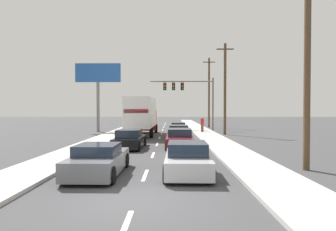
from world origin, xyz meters
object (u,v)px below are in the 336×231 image
object	(u,v)px
car_maroon	(180,139)
utility_pole_near	(307,60)
car_gray	(99,161)
roadside_billboard	(98,81)
pedestrian_near_corner	(202,124)
traffic_signal_mast	(184,90)
utility_pole_far	(209,92)
car_black	(130,140)
car_tan	(178,132)
box_truck	(142,114)
car_yellow	(178,128)
utility_pole_mid	(225,88)
car_silver	(187,159)

from	to	relation	value
car_maroon	utility_pole_near	bearing A→B (deg)	-54.76
car_gray	roadside_billboard	bearing A→B (deg)	104.48
car_maroon	pedestrian_near_corner	xyz separation A→B (m)	(2.93, 11.97, 0.40)
traffic_signal_mast	utility_pole_far	size ratio (longest dim) A/B	0.80
utility_pole_near	pedestrian_near_corner	world-z (taller)	utility_pole_near
utility_pole_near	pedestrian_near_corner	size ratio (longest dim) A/B	5.42
car_black	car_maroon	world-z (taller)	car_maroon
car_tan	car_maroon	distance (m)	6.14
box_truck	car_yellow	world-z (taller)	box_truck
car_black	car_yellow	bearing A→B (deg)	74.57
car_black	traffic_signal_mast	bearing A→B (deg)	75.31
box_truck	car_maroon	world-z (taller)	box_truck
car_tan	utility_pole_mid	xyz separation A→B (m)	(5.01, 3.89, 4.36)
box_truck	utility_pole_near	xyz separation A→B (m)	(8.75, -16.08, 2.59)
utility_pole_mid	car_tan	bearing A→B (deg)	-142.19
car_silver	traffic_signal_mast	size ratio (longest dim) A/B	0.53
utility_pole_near	roadside_billboard	world-z (taller)	utility_pole_near
car_gray	box_truck	bearing A→B (deg)	89.86
car_tan	car_gray	bearing A→B (deg)	-103.98
box_truck	utility_pole_mid	bearing A→B (deg)	9.15
car_gray	car_yellow	size ratio (longest dim) A/B	0.91
car_yellow	traffic_signal_mast	bearing A→B (deg)	77.86
traffic_signal_mast	pedestrian_near_corner	world-z (taller)	traffic_signal_mast
box_truck	utility_pole_near	bearing A→B (deg)	-61.45
utility_pole_mid	roadside_billboard	world-z (taller)	utility_pole_mid
car_gray	utility_pole_far	xyz separation A→B (m)	(8.58, 30.33, 4.68)
traffic_signal_mast	box_truck	bearing A→B (deg)	-119.79
utility_pole_mid	pedestrian_near_corner	world-z (taller)	utility_pole_mid
car_tan	utility_pole_far	distance (m)	17.20
car_tan	utility_pole_far	size ratio (longest dim) A/B	0.41
car_tan	traffic_signal_mast	xyz separation A→B (m)	(1.01, 10.53, 4.61)
roadside_billboard	car_tan	bearing A→B (deg)	-38.85
car_yellow	traffic_signal_mast	world-z (taller)	traffic_signal_mast
car_yellow	pedestrian_near_corner	size ratio (longest dim) A/B	2.66
utility_pole_mid	car_gray	bearing A→B (deg)	-115.09
traffic_signal_mast	car_silver	bearing A→B (deg)	-92.43
car_black	car_yellow	distance (m)	13.80
car_gray	pedestrian_near_corner	distance (m)	21.38
pedestrian_near_corner	roadside_billboard	bearing A→B (deg)	172.18
car_maroon	utility_pole_mid	size ratio (longest dim) A/B	0.45
car_yellow	pedestrian_near_corner	distance (m)	2.83
utility_pole_mid	roadside_billboard	distance (m)	14.81
car_black	traffic_signal_mast	distance (m)	18.40
utility_pole_mid	car_maroon	bearing A→B (deg)	-116.91
traffic_signal_mast	car_black	bearing A→B (deg)	-104.69
car_black	roadside_billboard	size ratio (longest dim) A/B	0.51
car_gray	car_maroon	xyz separation A→B (m)	(3.54, 8.40, 0.01)
traffic_signal_mast	utility_pole_mid	bearing A→B (deg)	-58.95
car_silver	utility_pole_mid	size ratio (longest dim) A/B	0.45
car_yellow	car_gray	bearing A→B (deg)	-100.16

